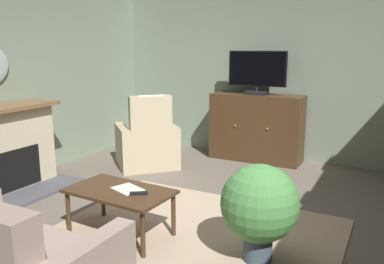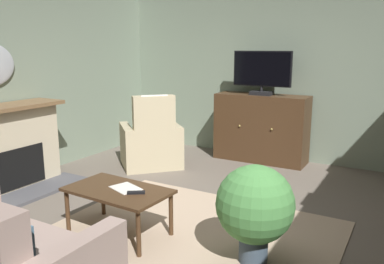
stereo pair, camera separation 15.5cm
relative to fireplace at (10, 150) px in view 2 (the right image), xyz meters
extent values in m
cube|color=#665B51|center=(2.60, 0.45, -0.56)|extent=(6.36, 6.15, 0.04)
cube|color=gray|center=(2.60, 3.27, 0.88)|extent=(6.36, 0.10, 2.82)
cube|color=gray|center=(-0.33, 0.45, 0.88)|extent=(0.10, 6.15, 2.82)
cube|color=tan|center=(2.73, 0.06, -0.53)|extent=(2.79, 2.12, 0.01)
cube|color=#4C4C51|center=(0.38, 0.00, -0.52)|extent=(0.50, 1.51, 0.04)
cube|color=beige|center=(-0.03, 0.00, 0.00)|extent=(0.42, 1.31, 1.08)
cube|color=black|center=(0.14, 0.00, -0.22)|extent=(0.10, 0.73, 0.52)
cube|color=brown|center=(0.01, 0.00, 0.57)|extent=(0.54, 1.47, 0.05)
cube|color=black|center=(2.39, 2.92, -0.51)|extent=(1.43, 0.44, 0.06)
cube|color=#422B19|center=(2.39, 2.92, 0.01)|extent=(1.49, 0.50, 1.10)
sphere|color=tan|center=(2.12, 2.66, 0.07)|extent=(0.03, 0.03, 0.03)
sphere|color=tan|center=(2.65, 2.66, 0.07)|extent=(0.03, 0.03, 0.03)
cube|color=black|center=(2.39, 2.87, 0.59)|extent=(0.34, 0.20, 0.06)
cylinder|color=black|center=(2.39, 2.87, 0.66)|extent=(0.04, 0.04, 0.08)
cube|color=black|center=(2.39, 2.87, 0.98)|extent=(0.95, 0.05, 0.56)
cube|color=black|center=(2.39, 2.84, 0.98)|extent=(0.91, 0.01, 0.52)
cube|color=#422B19|center=(2.08, -0.32, -0.07)|extent=(1.06, 0.65, 0.03)
cylinder|color=#422B19|center=(2.56, -0.09, -0.31)|extent=(0.04, 0.04, 0.45)
cylinder|color=#422B19|center=(1.63, -0.05, -0.31)|extent=(0.04, 0.04, 0.45)
cylinder|color=#422B19|center=(2.54, -0.59, -0.31)|extent=(0.04, 0.04, 0.45)
cylinder|color=#422B19|center=(1.60, -0.54, -0.31)|extent=(0.04, 0.04, 0.45)
cube|color=black|center=(2.32, -0.33, -0.05)|extent=(0.17, 0.14, 0.02)
cube|color=silver|center=(2.14, -0.27, -0.05)|extent=(0.36, 0.31, 0.01)
cube|color=slate|center=(2.36, -1.71, 0.03)|extent=(0.36, 0.12, 0.36)
cube|color=tan|center=(0.97, 1.79, -0.31)|extent=(1.02, 1.02, 0.46)
cube|color=tan|center=(1.20, 1.57, 0.27)|extent=(0.56, 0.57, 0.70)
cube|color=tan|center=(0.71, 1.52, -0.21)|extent=(0.68, 0.66, 0.66)
cube|color=tan|center=(1.23, 2.06, -0.21)|extent=(0.68, 0.66, 0.66)
cube|color=white|center=(1.25, 1.52, 0.52)|extent=(0.28, 0.29, 0.24)
cylinder|color=#3D4C5B|center=(3.45, -0.15, -0.41)|extent=(0.25, 0.25, 0.24)
sphere|color=#4C8E47|center=(3.45, -0.15, 0.01)|extent=(0.68, 0.68, 0.68)
ellipsoid|color=gray|center=(1.22, 0.45, -0.45)|extent=(0.37, 0.26, 0.17)
sphere|color=gray|center=(1.42, 0.52, -0.42)|extent=(0.13, 0.13, 0.13)
cone|color=gray|center=(1.41, 0.55, -0.36)|extent=(0.04, 0.04, 0.04)
cone|color=gray|center=(1.43, 0.48, -0.36)|extent=(0.04, 0.04, 0.04)
cylinder|color=gray|center=(0.96, 0.41, -0.48)|extent=(0.22, 0.10, 0.09)
camera|label=1|loc=(4.42, -3.24, 1.32)|focal=37.01mm
camera|label=2|loc=(4.55, -3.17, 1.32)|focal=37.01mm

